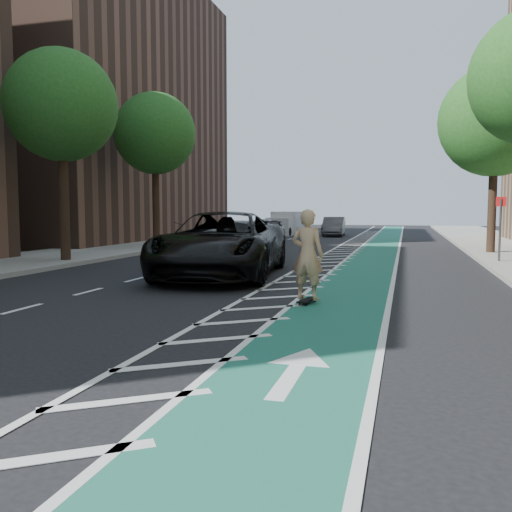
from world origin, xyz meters
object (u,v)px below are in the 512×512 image
(suv_near, at_px, (222,244))
(barrel_a, at_px, (167,253))
(skateboarder, at_px, (308,255))
(suv_far, at_px, (232,244))

(suv_near, bearing_deg, barrel_a, 138.08)
(suv_near, relative_size, barrel_a, 6.85)
(skateboarder, relative_size, suv_far, 0.35)
(suv_far, bearing_deg, suv_near, -72.85)
(skateboarder, xyz_separation_m, suv_far, (-3.91, 6.86, -0.26))
(suv_near, bearing_deg, skateboarder, -57.33)
(skateboarder, xyz_separation_m, barrel_a, (-6.06, 6.02, -0.58))
(skateboarder, height_order, suv_near, skateboarder)
(suv_near, xyz_separation_m, suv_far, (-0.58, 2.78, -0.17))
(suv_far, height_order, barrel_a, suv_far)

